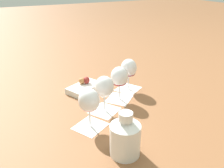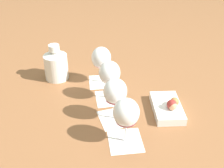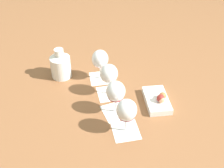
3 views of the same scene
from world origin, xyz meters
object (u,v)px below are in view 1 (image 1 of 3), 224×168
wine_glass_2 (119,78)px  snack_dish (85,87)px  wine_glass_1 (104,88)px  wine_glass_3 (129,69)px  wine_glass_0 (89,102)px  ceramic_vase (125,137)px

wine_glass_2 → snack_dish: 0.22m
wine_glass_1 → snack_dish: size_ratio=0.80×
wine_glass_3 → snack_dish: 0.24m
wine_glass_0 → wine_glass_2: size_ratio=1.00×
wine_glass_1 → wine_glass_0: bearing=-141.0°
wine_glass_3 → ceramic_vase: size_ratio=1.02×
ceramic_vase → snack_dish: size_ratio=0.78×
ceramic_vase → wine_glass_3: bearing=58.6°
wine_glass_1 → ceramic_vase: size_ratio=1.02×
wine_glass_0 → snack_dish: wine_glass_0 is taller
wine_glass_0 → snack_dish: 0.34m
wine_glass_0 → wine_glass_3: 0.37m
wine_glass_0 → ceramic_vase: bearing=-76.8°
snack_dish → wine_glass_3: bearing=-22.8°
wine_glass_2 → wine_glass_3: bearing=38.7°
wine_glass_3 → ceramic_vase: 0.49m
wine_glass_3 → snack_dish: (-0.21, 0.09, -0.09)m
wine_glass_2 → wine_glass_1: bearing=-147.8°
wine_glass_1 → snack_dish: (-0.01, 0.23, -0.09)m
wine_glass_1 → wine_glass_3: size_ratio=1.00×
wine_glass_2 → ceramic_vase: (-0.16, -0.34, -0.04)m
wine_glass_0 → wine_glass_3: (0.30, 0.22, 0.00)m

